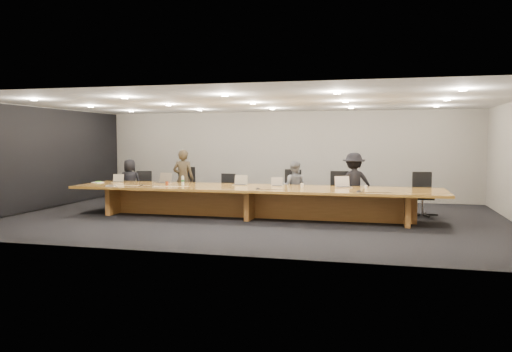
{
  "coord_description": "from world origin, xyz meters",
  "views": [
    {
      "loc": [
        3.03,
        -11.7,
        1.89
      ],
      "look_at": [
        0.0,
        0.3,
        1.0
      ],
      "focal_mm": 35.0,
      "sensor_mm": 36.0,
      "label": 1
    }
  ],
  "objects_px": {
    "person_b": "(183,179)",
    "laptop_e": "(344,182)",
    "chair_far_right": "(423,194)",
    "person_d": "(354,183)",
    "conference_table": "(253,196)",
    "person_a": "(130,182)",
    "laptop_c": "(240,180)",
    "paper_cup_far": "(366,187)",
    "chair_mid_left": "(226,191)",
    "person_c": "(294,187)",
    "water_bottle": "(183,181)",
    "chair_left": "(185,187)",
    "laptop_d": "(277,182)",
    "av_box": "(111,186)",
    "mic_center": "(258,188)",
    "amber_mug": "(167,183)",
    "paper_cup_near": "(302,185)",
    "chair_mid_right": "(289,190)",
    "laptop_b": "(163,178)",
    "chair_far_left": "(143,188)",
    "laptop_a": "(117,178)",
    "mic_left": "(142,185)",
    "chair_right": "(340,192)"
  },
  "relations": [
    {
      "from": "mic_center",
      "to": "amber_mug",
      "type": "bearing_deg",
      "value": 168.39
    },
    {
      "from": "person_b",
      "to": "mic_center",
      "type": "bearing_deg",
      "value": 144.24
    },
    {
      "from": "water_bottle",
      "to": "laptop_b",
      "type": "bearing_deg",
      "value": 154.23
    },
    {
      "from": "laptop_d",
      "to": "av_box",
      "type": "height_order",
      "value": "laptop_d"
    },
    {
      "from": "person_d",
      "to": "mic_left",
      "type": "height_order",
      "value": "person_d"
    },
    {
      "from": "person_b",
      "to": "person_d",
      "type": "height_order",
      "value": "person_b"
    },
    {
      "from": "conference_table",
      "to": "person_a",
      "type": "bearing_deg",
      "value": 162.54
    },
    {
      "from": "laptop_e",
      "to": "water_bottle",
      "type": "bearing_deg",
      "value": 163.35
    },
    {
      "from": "laptop_c",
      "to": "paper_cup_far",
      "type": "height_order",
      "value": "laptop_c"
    },
    {
      "from": "chair_mid_left",
      "to": "laptop_e",
      "type": "height_order",
      "value": "laptop_e"
    },
    {
      "from": "chair_mid_right",
      "to": "laptop_b",
      "type": "height_order",
      "value": "chair_mid_right"
    },
    {
      "from": "chair_left",
      "to": "laptop_a",
      "type": "xyz_separation_m",
      "value": [
        -1.61,
        -0.85,
        0.28
      ]
    },
    {
      "from": "laptop_c",
      "to": "paper_cup_far",
      "type": "bearing_deg",
      "value": -3.1
    },
    {
      "from": "laptop_c",
      "to": "laptop_d",
      "type": "relative_size",
      "value": 1.17
    },
    {
      "from": "laptop_e",
      "to": "water_bottle",
      "type": "xyz_separation_m",
      "value": [
        -4.02,
        -0.31,
        -0.03
      ]
    },
    {
      "from": "chair_left",
      "to": "person_d",
      "type": "xyz_separation_m",
      "value": [
        4.64,
        0.0,
        0.21
      ]
    },
    {
      "from": "conference_table",
      "to": "person_b",
      "type": "height_order",
      "value": "person_b"
    },
    {
      "from": "conference_table",
      "to": "water_bottle",
      "type": "xyz_separation_m",
      "value": [
        -1.87,
        0.09,
        0.34
      ]
    },
    {
      "from": "chair_far_left",
      "to": "chair_far_right",
      "type": "height_order",
      "value": "chair_far_right"
    },
    {
      "from": "person_a",
      "to": "laptop_c",
      "type": "distance_m",
      "value": 3.63
    },
    {
      "from": "person_a",
      "to": "av_box",
      "type": "distance_m",
      "value": 2.06
    },
    {
      "from": "chair_mid_right",
      "to": "paper_cup_far",
      "type": "height_order",
      "value": "chair_mid_right"
    },
    {
      "from": "chair_mid_left",
      "to": "paper_cup_near",
      "type": "height_order",
      "value": "chair_mid_left"
    },
    {
      "from": "person_c",
      "to": "paper_cup_far",
      "type": "relative_size",
      "value": 15.72
    },
    {
      "from": "person_c",
      "to": "laptop_a",
      "type": "xyz_separation_m",
      "value": [
        -4.71,
        -0.81,
        0.2
      ]
    },
    {
      "from": "person_b",
      "to": "laptop_c",
      "type": "distance_m",
      "value": 2.0
    },
    {
      "from": "chair_far_right",
      "to": "laptop_e",
      "type": "xyz_separation_m",
      "value": [
        -1.89,
        -0.86,
        0.33
      ]
    },
    {
      "from": "chair_left",
      "to": "chair_far_right",
      "type": "relative_size",
      "value": 1.04
    },
    {
      "from": "conference_table",
      "to": "chair_right",
      "type": "distance_m",
      "value": 2.32
    },
    {
      "from": "person_d",
      "to": "av_box",
      "type": "xyz_separation_m",
      "value": [
        -5.77,
        -2.0,
        -0.02
      ]
    },
    {
      "from": "laptop_d",
      "to": "mic_center",
      "type": "xyz_separation_m",
      "value": [
        -0.28,
        -0.84,
        -0.1
      ]
    },
    {
      "from": "laptop_c",
      "to": "chair_far_left",
      "type": "bearing_deg",
      "value": 165.52
    },
    {
      "from": "conference_table",
      "to": "chair_right",
      "type": "relative_size",
      "value": 8.08
    },
    {
      "from": "person_c",
      "to": "water_bottle",
      "type": "relative_size",
      "value": 5.93
    },
    {
      "from": "paper_cup_near",
      "to": "av_box",
      "type": "xyz_separation_m",
      "value": [
        -4.6,
        -0.93,
        -0.03
      ]
    },
    {
      "from": "chair_mid_left",
      "to": "laptop_d",
      "type": "bearing_deg",
      "value": -22.35
    },
    {
      "from": "person_a",
      "to": "laptop_a",
      "type": "relative_size",
      "value": 4.69
    },
    {
      "from": "chair_mid_left",
      "to": "person_a",
      "type": "xyz_separation_m",
      "value": [
        -2.88,
        -0.0,
        0.18
      ]
    },
    {
      "from": "conference_table",
      "to": "av_box",
      "type": "distance_m",
      "value": 3.51
    },
    {
      "from": "chair_mid_left",
      "to": "conference_table",
      "type": "bearing_deg",
      "value": -42.7
    },
    {
      "from": "chair_mid_left",
      "to": "person_c",
      "type": "relative_size",
      "value": 0.74
    },
    {
      "from": "chair_far_left",
      "to": "person_d",
      "type": "distance_m",
      "value": 5.91
    },
    {
      "from": "chair_mid_right",
      "to": "conference_table",
      "type": "bearing_deg",
      "value": -98.25
    },
    {
      "from": "chair_mid_left",
      "to": "laptop_d",
      "type": "distance_m",
      "value": 1.88
    },
    {
      "from": "person_c",
      "to": "conference_table",
      "type": "bearing_deg",
      "value": 57.82
    },
    {
      "from": "conference_table",
      "to": "amber_mug",
      "type": "height_order",
      "value": "amber_mug"
    },
    {
      "from": "person_b",
      "to": "laptop_e",
      "type": "height_order",
      "value": "person_b"
    },
    {
      "from": "chair_far_left",
      "to": "chair_right",
      "type": "xyz_separation_m",
      "value": [
        5.57,
        -0.07,
        0.04
      ]
    },
    {
      "from": "laptop_a",
      "to": "laptop_b",
      "type": "relative_size",
      "value": 0.78
    },
    {
      "from": "chair_far_left",
      "to": "laptop_d",
      "type": "height_order",
      "value": "chair_far_left"
    }
  ]
}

